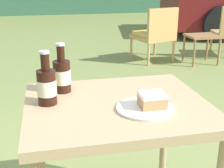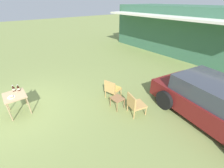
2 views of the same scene
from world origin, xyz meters
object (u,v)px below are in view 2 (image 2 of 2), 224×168
(wicker_chair_plain, at_px, (135,104))
(patio_table, at_px, (15,97))
(cola_bottle_near, at_px, (19,89))
(cola_bottle_far, at_px, (14,89))
(parked_car, at_px, (219,105))
(cake_on_plate, at_px, (11,97))
(garden_side_table, at_px, (117,99))
(wicker_chair_cushioned, at_px, (112,88))

(wicker_chair_plain, height_order, patio_table, wicker_chair_plain)
(wicker_chair_plain, bearing_deg, patio_table, 64.56)
(cola_bottle_near, distance_m, cola_bottle_far, 0.15)
(parked_car, xyz_separation_m, cola_bottle_near, (-4.67, -4.77, 0.15))
(wicker_chair_plain, height_order, cake_on_plate, wicker_chair_plain)
(garden_side_table, distance_m, cola_bottle_near, 3.50)
(cake_on_plate, bearing_deg, garden_side_table, 58.54)
(patio_table, xyz_separation_m, cola_bottle_far, (-0.29, 0.05, 0.17))
(wicker_chair_plain, distance_m, cake_on_plate, 4.09)
(cola_bottle_far, bearing_deg, parked_car, 45.94)
(patio_table, xyz_separation_m, cake_on_plate, (0.11, -0.09, 0.11))
(wicker_chair_cushioned, relative_size, cake_on_plate, 3.42)
(parked_car, height_order, garden_side_table, parked_car)
(cake_on_plate, bearing_deg, cola_bottle_far, 159.93)
(cola_bottle_near, xyz_separation_m, cola_bottle_far, (-0.07, -0.14, 0.00))
(wicker_chair_plain, bearing_deg, parked_car, -121.90)
(garden_side_table, relative_size, cola_bottle_far, 1.91)
(cola_bottle_far, bearing_deg, cola_bottle_near, 62.41)
(wicker_chair_plain, relative_size, cola_bottle_near, 3.52)
(wicker_chair_cushioned, xyz_separation_m, cola_bottle_far, (-1.61, -3.12, 0.38))
(wicker_chair_cushioned, height_order, wicker_chair_plain, same)
(parked_car, height_order, cola_bottle_far, parked_car)
(parked_car, distance_m, cola_bottle_near, 6.68)
(wicker_chair_plain, distance_m, patio_table, 4.08)
(wicker_chair_cushioned, height_order, patio_table, wicker_chair_cushioned)
(cola_bottle_near, bearing_deg, wicker_chair_plain, 46.51)
(cola_bottle_near, bearing_deg, wicker_chair_cushioned, 62.75)
(cola_bottle_far, bearing_deg, patio_table, -9.93)
(wicker_chair_cushioned, distance_m, wicker_chair_plain, 1.27)
(parked_car, relative_size, garden_side_table, 10.52)
(patio_table, height_order, cola_bottle_near, cola_bottle_near)
(patio_table, xyz_separation_m, cola_bottle_near, (-0.22, 0.19, 0.17))
(wicker_chair_plain, xyz_separation_m, patio_table, (-2.59, -3.15, 0.21))
(parked_car, relative_size, cola_bottle_near, 20.08)
(wicker_chair_plain, bearing_deg, wicker_chair_cushioned, 12.94)
(cola_bottle_far, bearing_deg, garden_side_table, 51.95)
(wicker_chair_plain, distance_m, cola_bottle_far, 4.25)
(wicker_chair_plain, bearing_deg, cake_on_plate, 66.59)
(garden_side_table, distance_m, cola_bottle_far, 3.65)
(garden_side_table, height_order, cola_bottle_near, cola_bottle_near)
(parked_car, distance_m, cake_on_plate, 6.66)
(garden_side_table, bearing_deg, cola_bottle_near, -128.51)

